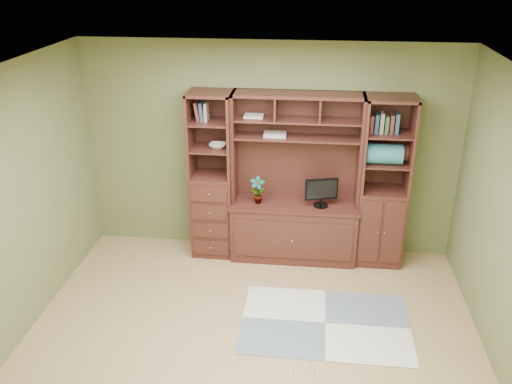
# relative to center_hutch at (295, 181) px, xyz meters

# --- Properties ---
(room) EXTENTS (4.60, 4.10, 2.64)m
(room) POSITION_rel_center_hutch_xyz_m (-0.33, -1.73, 0.28)
(room) COLOR tan
(room) RESTS_ON ground
(center_hutch) EXTENTS (1.54, 0.53, 2.05)m
(center_hutch) POSITION_rel_center_hutch_xyz_m (0.00, 0.00, 0.00)
(center_hutch) COLOR #431D17
(center_hutch) RESTS_ON ground
(left_tower) EXTENTS (0.50, 0.45, 2.05)m
(left_tower) POSITION_rel_center_hutch_xyz_m (-1.00, 0.04, 0.00)
(left_tower) COLOR #431D17
(left_tower) RESTS_ON ground
(right_tower) EXTENTS (0.55, 0.45, 2.05)m
(right_tower) POSITION_rel_center_hutch_xyz_m (1.02, 0.04, 0.00)
(right_tower) COLOR #431D17
(right_tower) RESTS_ON ground
(rug) EXTENTS (1.72, 1.15, 0.01)m
(rug) POSITION_rel_center_hutch_xyz_m (0.40, -1.31, -1.02)
(rug) COLOR #AAAFAF
(rug) RESTS_ON ground
(monitor) EXTENTS (0.43, 0.27, 0.48)m
(monitor) POSITION_rel_center_hutch_xyz_m (0.31, -0.03, -0.05)
(monitor) COLOR black
(monitor) RESTS_ON center_hutch
(orchid) EXTENTS (0.18, 0.12, 0.34)m
(orchid) POSITION_rel_center_hutch_xyz_m (-0.44, -0.03, -0.13)
(orchid) COLOR #A36437
(orchid) RESTS_ON center_hutch
(magazines) EXTENTS (0.26, 0.19, 0.04)m
(magazines) POSITION_rel_center_hutch_xyz_m (-0.25, 0.09, 0.54)
(magazines) COLOR #B7AD9C
(magazines) RESTS_ON center_hutch
(bowl) EXTENTS (0.20, 0.20, 0.05)m
(bowl) POSITION_rel_center_hutch_xyz_m (-0.92, 0.04, 0.39)
(bowl) COLOR white
(bowl) RESTS_ON left_tower
(blanket_teal) EXTENTS (0.40, 0.23, 0.23)m
(blanket_teal) POSITION_rel_center_hutch_xyz_m (0.99, -0.01, 0.38)
(blanket_teal) COLOR #2D7078
(blanket_teal) RESTS_ON right_tower
(blanket_red) EXTENTS (0.34, 0.19, 0.19)m
(blanket_red) POSITION_rel_center_hutch_xyz_m (1.12, 0.12, 0.36)
(blanket_red) COLOR brown
(blanket_red) RESTS_ON right_tower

